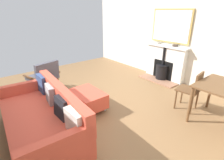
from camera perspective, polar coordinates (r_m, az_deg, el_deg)
ground_plane at (r=3.79m, az=-9.22°, el=-8.87°), size 5.77×6.21×0.01m
wall_left at (r=5.31m, az=18.52°, el=14.64°), size 0.12×6.21×2.66m
fireplace at (r=5.30m, az=16.88°, el=4.84°), size 0.59×1.28×1.01m
mirror_over_mantel at (r=5.18m, az=18.93°, el=16.49°), size 0.04×1.17×0.89m
mantel_bowl_near at (r=5.32m, az=15.22°, el=11.72°), size 0.13×0.13×0.04m
mantel_bowl_far at (r=5.03m, az=20.12°, el=10.68°), size 0.14×0.14×0.05m
sofa at (r=3.00m, az=-21.79°, el=-11.47°), size 1.05×2.04×0.80m
ottoman at (r=3.61m, az=-8.05°, el=-6.06°), size 0.53×0.77×0.38m
armchair_accent at (r=4.50m, az=-21.50°, el=1.55°), size 0.79×0.72×0.81m
dining_chair_near_fireplace at (r=3.77m, az=25.10°, el=-2.47°), size 0.45×0.45×0.82m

